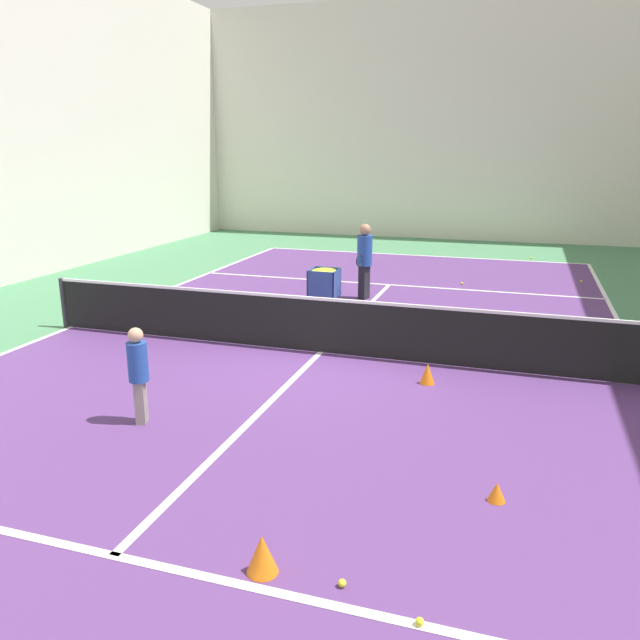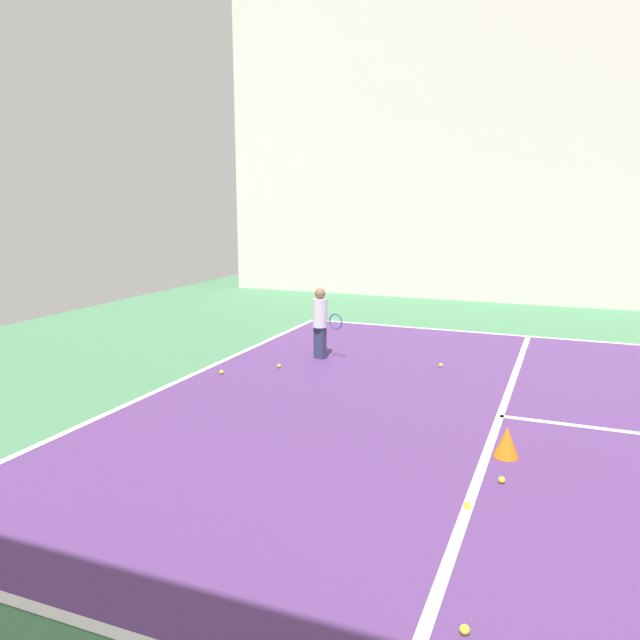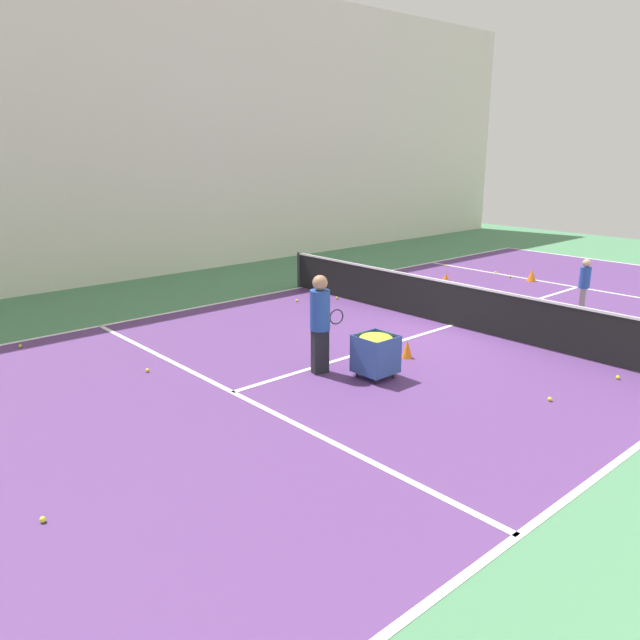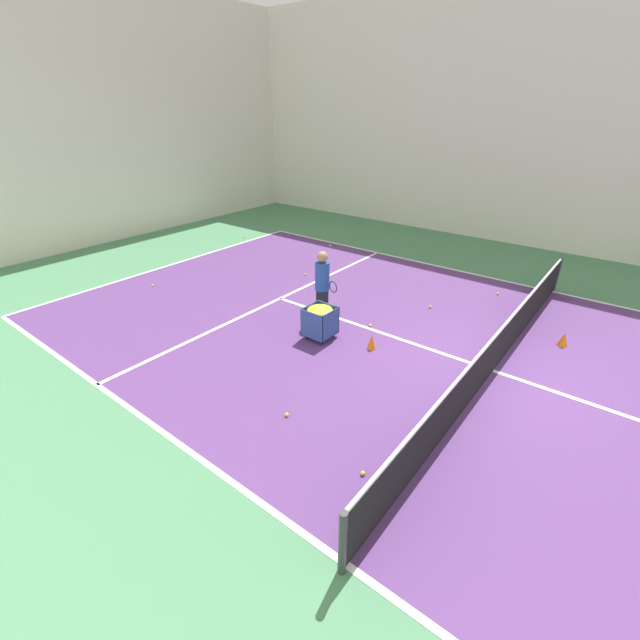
% 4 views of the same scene
% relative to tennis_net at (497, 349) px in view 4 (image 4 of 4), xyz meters
% --- Properties ---
extents(ground_plane, '(33.96, 33.96, 0.00)m').
position_rel_tennis_net_xyz_m(ground_plane, '(0.00, 0.00, -0.52)').
color(ground_plane, '#477F56').
extents(court_playing_area, '(10.49, 21.50, 0.00)m').
position_rel_tennis_net_xyz_m(court_playing_area, '(0.00, 0.00, -0.52)').
color(court_playing_area, '#563370').
rests_on(court_playing_area, ground).
extents(line_baseline_far, '(10.49, 0.10, 0.00)m').
position_rel_tennis_net_xyz_m(line_baseline_far, '(0.00, 10.75, -0.51)').
color(line_baseline_far, white).
rests_on(line_baseline_far, ground).
extents(line_sideline_left, '(0.10, 21.50, 0.00)m').
position_rel_tennis_net_xyz_m(line_sideline_left, '(-5.24, 0.00, -0.51)').
color(line_sideline_left, white).
rests_on(line_sideline_left, ground).
extents(line_sideline_right, '(0.10, 21.50, 0.00)m').
position_rel_tennis_net_xyz_m(line_sideline_right, '(5.24, 0.00, -0.51)').
color(line_sideline_right, white).
rests_on(line_sideline_right, ground).
extents(line_service_far, '(10.49, 0.10, 0.00)m').
position_rel_tennis_net_xyz_m(line_service_far, '(0.00, 5.91, -0.51)').
color(line_service_far, white).
rests_on(line_service_far, ground).
extents(line_centre_service, '(0.10, 11.82, 0.00)m').
position_rel_tennis_net_xyz_m(line_centre_service, '(0.00, 0.00, -0.51)').
color(line_centre_service, white).
rests_on(line_centre_service, ground).
extents(hall_enclosure_right, '(0.15, 30.26, 8.85)m').
position_rel_tennis_net_xyz_m(hall_enclosure_right, '(9.55, 0.00, 3.91)').
color(hall_enclosure_right, silver).
rests_on(hall_enclosure_right, ground).
extents(hall_enclosure_far, '(18.95, 0.15, 8.85)m').
position_rel_tennis_net_xyz_m(hall_enclosure_far, '(0.00, 15.06, 3.91)').
color(hall_enclosure_far, silver).
rests_on(hall_enclosure_far, ground).
extents(tennis_net, '(10.79, 0.10, 1.00)m').
position_rel_tennis_net_xyz_m(tennis_net, '(0.00, 0.00, 0.00)').
color(tennis_net, '#2D2D33').
rests_on(tennis_net, ground).
extents(coach_at_net, '(0.43, 0.71, 1.77)m').
position_rel_tennis_net_xyz_m(coach_at_net, '(-0.26, 4.21, 0.50)').
color(coach_at_net, black).
rests_on(coach_at_net, ground).
extents(ball_cart, '(0.64, 0.63, 0.78)m').
position_rel_tennis_net_xyz_m(ball_cart, '(-1.08, 3.65, 0.04)').
color(ball_cart, '#2D478C').
rests_on(ball_cart, ground).
extents(training_cone_0, '(0.20, 0.20, 0.35)m').
position_rel_tennis_net_xyz_m(training_cone_0, '(-0.77, 2.44, -0.34)').
color(training_cone_0, orange).
rests_on(training_cone_0, ground).
extents(training_cone_2, '(0.22, 0.22, 0.32)m').
position_rel_tennis_net_xyz_m(training_cone_2, '(2.00, -0.90, -0.35)').
color(training_cone_2, orange).
rests_on(training_cone_2, ground).
extents(tennis_ball_0, '(0.07, 0.07, 0.07)m').
position_rel_tennis_net_xyz_m(tennis_ball_0, '(4.03, 1.18, -0.48)').
color(tennis_ball_0, yellow).
rests_on(tennis_ball_0, ground).
extents(tennis_ball_2, '(0.07, 0.07, 0.07)m').
position_rel_tennis_net_xyz_m(tennis_ball_2, '(-3.66, 2.37, -0.48)').
color(tennis_ball_2, yellow).
rests_on(tennis_ball_2, ground).
extents(tennis_ball_3, '(0.07, 0.07, 0.07)m').
position_rel_tennis_net_xyz_m(tennis_ball_3, '(-3.96, 0.59, -0.48)').
color(tennis_ball_3, yellow).
rests_on(tennis_ball_3, ground).
extents(tennis_ball_4, '(0.07, 0.07, 0.07)m').
position_rel_tennis_net_xyz_m(tennis_ball_4, '(1.81, 6.51, -0.48)').
color(tennis_ball_4, yellow).
rests_on(tennis_ball_4, ground).
extents(tennis_ball_6, '(0.07, 0.07, 0.07)m').
position_rel_tennis_net_xyz_m(tennis_ball_6, '(2.01, 2.32, -0.48)').
color(tennis_ball_6, yellow).
rests_on(tennis_ball_6, ground).
extents(tennis_ball_7, '(0.07, 0.07, 0.07)m').
position_rel_tennis_net_xyz_m(tennis_ball_7, '(-1.70, 9.51, -0.48)').
color(tennis_ball_7, yellow).
rests_on(tennis_ball_7, ground).
extents(tennis_ball_9, '(0.07, 0.07, 0.07)m').
position_rel_tennis_net_xyz_m(tennis_ball_9, '(4.81, 7.75, -0.48)').
color(tennis_ball_9, yellow).
rests_on(tennis_ball_9, ground).
extents(tennis_ball_13, '(0.07, 0.07, 0.07)m').
position_rel_tennis_net_xyz_m(tennis_ball_13, '(3.55, 11.19, -0.48)').
color(tennis_ball_13, yellow).
rests_on(tennis_ball_13, ground).
extents(tennis_ball_14, '(0.07, 0.07, 0.07)m').
position_rel_tennis_net_xyz_m(tennis_ball_14, '(0.11, 3.02, -0.48)').
color(tennis_ball_14, yellow).
rests_on(tennis_ball_14, ground).
extents(tennis_ball_15, '(0.07, 0.07, 0.07)m').
position_rel_tennis_net_xyz_m(tennis_ball_15, '(3.55, 0.20, -0.48)').
color(tennis_ball_15, yellow).
rests_on(tennis_ball_15, ground).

